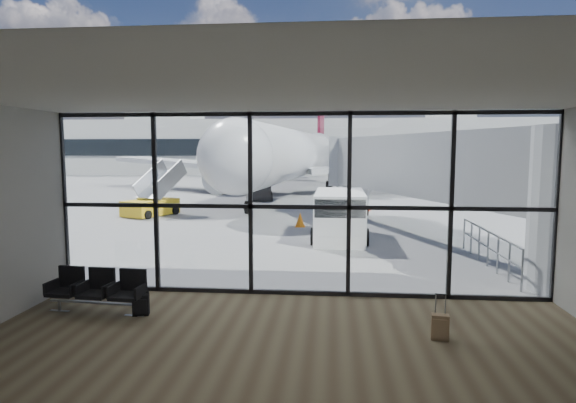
% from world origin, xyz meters
% --- Properties ---
extents(ground, '(220.00, 220.00, 0.00)m').
position_xyz_m(ground, '(0.00, 40.00, 0.00)').
color(ground, slate).
rests_on(ground, ground).
extents(lounge_shell, '(12.02, 8.01, 4.51)m').
position_xyz_m(lounge_shell, '(0.00, -4.80, 2.65)').
color(lounge_shell, brown).
rests_on(lounge_shell, ground).
extents(glass_curtain_wall, '(12.10, 0.12, 4.50)m').
position_xyz_m(glass_curtain_wall, '(0.00, 0.00, 2.25)').
color(glass_curtain_wall, white).
rests_on(glass_curtain_wall, ground).
extents(jet_bridge, '(8.00, 16.50, 4.33)m').
position_xyz_m(jet_bridge, '(4.90, 7.07, 2.76)').
color(jet_bridge, gray).
rests_on(jet_bridge, ground).
extents(apron_railing, '(0.06, 5.46, 1.11)m').
position_xyz_m(apron_railing, '(5.60, 3.50, 0.72)').
color(apron_railing, gray).
rests_on(apron_railing, ground).
extents(far_terminal, '(80.00, 12.20, 11.00)m').
position_xyz_m(far_terminal, '(-0.59, 61.97, 4.21)').
color(far_terminal, '#BABBB5').
rests_on(far_terminal, ground).
extents(tree_0, '(4.95, 4.95, 7.12)m').
position_xyz_m(tree_0, '(-45.00, 72.00, 4.63)').
color(tree_0, '#382619').
rests_on(tree_0, ground).
extents(tree_1, '(5.61, 5.61, 8.07)m').
position_xyz_m(tree_1, '(-39.00, 72.00, 5.25)').
color(tree_1, '#382619').
rests_on(tree_1, ground).
extents(tree_2, '(6.27, 6.27, 9.03)m').
position_xyz_m(tree_2, '(-33.00, 72.00, 5.88)').
color(tree_2, '#382619').
rests_on(tree_2, ground).
extents(tree_3, '(4.95, 4.95, 7.12)m').
position_xyz_m(tree_3, '(-27.00, 72.00, 4.63)').
color(tree_3, '#382619').
rests_on(tree_3, ground).
extents(tree_4, '(5.61, 5.61, 8.07)m').
position_xyz_m(tree_4, '(-21.00, 72.00, 5.25)').
color(tree_4, '#382619').
rests_on(tree_4, ground).
extents(tree_5, '(6.27, 6.27, 9.03)m').
position_xyz_m(tree_5, '(-15.00, 72.00, 5.88)').
color(tree_5, '#382619').
rests_on(tree_5, ground).
extents(seating_row, '(2.19, 0.78, 0.97)m').
position_xyz_m(seating_row, '(-4.33, -1.67, 0.54)').
color(seating_row, gray).
rests_on(seating_row, ground).
extents(backpack, '(0.38, 0.37, 0.51)m').
position_xyz_m(backpack, '(-3.32, -1.81, 0.25)').
color(backpack, black).
rests_on(backpack, ground).
extents(suitcase, '(0.35, 0.28, 0.87)m').
position_xyz_m(suitcase, '(2.84, -2.63, 0.26)').
color(suitcase, '#7E6346').
rests_on(suitcase, ground).
extents(airliner, '(34.85, 40.48, 10.44)m').
position_xyz_m(airliner, '(-2.38, 30.46, 3.18)').
color(airliner, silver).
rests_on(airliner, ground).
extents(service_van, '(2.20, 4.44, 1.92)m').
position_xyz_m(service_van, '(1.10, 7.64, 0.99)').
color(service_van, white).
rests_on(service_van, ground).
extents(belt_loader, '(2.00, 4.22, 1.87)m').
position_xyz_m(belt_loader, '(-4.36, 22.94, 0.63)').
color(belt_loader, black).
rests_on(belt_loader, ground).
extents(mobile_stairs, '(2.84, 3.78, 2.42)m').
position_xyz_m(mobile_stairs, '(-9.09, 13.86, 0.58)').
color(mobile_stairs, gold).
rests_on(mobile_stairs, ground).
extents(traffic_cone_a, '(0.47, 0.47, 0.67)m').
position_xyz_m(traffic_cone_a, '(-0.69, 10.69, 0.32)').
color(traffic_cone_a, orange).
rests_on(traffic_cone_a, ground).
extents(traffic_cone_c, '(0.39, 0.39, 0.55)m').
position_xyz_m(traffic_cone_c, '(2.87, 17.00, 0.26)').
color(traffic_cone_c, red).
rests_on(traffic_cone_c, ground).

